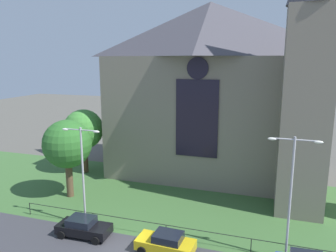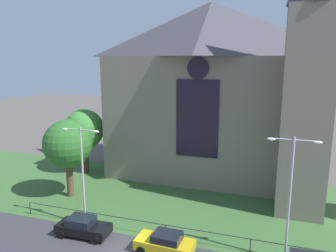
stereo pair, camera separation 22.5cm
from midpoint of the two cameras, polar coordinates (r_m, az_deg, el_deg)
ground at (r=33.93m, az=-0.48°, el=-12.15°), size 160.00×160.00×0.00m
grass_verge at (r=32.21m, az=-1.66°, el=-13.50°), size 120.00×20.00×0.01m
church_building at (r=38.15m, az=8.38°, el=6.38°), size 23.20×16.20×26.00m
iron_railing at (r=26.36m, az=-0.19°, el=-17.24°), size 25.76×0.07×1.13m
tree_left_far at (r=40.55m, az=-14.29°, el=-0.60°), size 4.80×4.80×7.80m
tree_left_near at (r=33.66m, az=-16.98°, el=-3.07°), size 4.80×4.80×7.89m
streetlamp_near at (r=27.43m, az=-14.55°, el=-6.49°), size 3.37×0.26×8.39m
streetlamp_far at (r=23.31m, az=20.95°, el=-9.59°), size 3.37×0.26×8.80m
parked_car_black at (r=27.61m, az=-14.41°, el=-16.70°), size 4.26×2.13×1.51m
parked_car_yellow at (r=24.82m, az=-0.20°, el=-19.78°), size 4.27×2.16×1.51m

